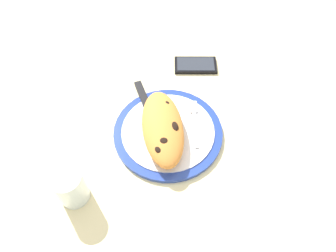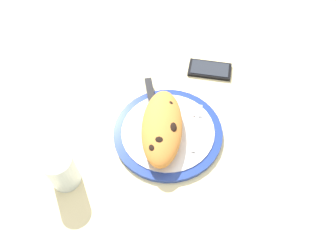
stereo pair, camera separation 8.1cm
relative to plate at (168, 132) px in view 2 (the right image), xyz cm
name	(u,v)px [view 2 (the right image)]	position (x,y,z in cm)	size (l,w,h in cm)	color
ground_plane	(168,137)	(0.00, 0.00, -2.26)	(150.00, 150.00, 3.00)	beige
plate	(168,132)	(0.00, 0.00, 0.00)	(28.85, 28.85, 1.59)	#233D99
calzone	(162,127)	(-0.97, 1.46, 3.71)	(23.83, 11.03, 5.68)	orange
fork	(196,123)	(2.80, -7.42, 1.03)	(15.26, 2.83, 0.40)	silver
knife	(152,101)	(9.26, 5.10, 1.34)	(23.12, 7.22, 1.20)	silver
smartphone	(210,69)	(23.98, -11.31, -0.20)	(8.24, 13.67, 1.16)	black
water_glass	(63,172)	(-14.90, 23.62, 3.42)	(6.93, 6.93, 9.74)	silver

